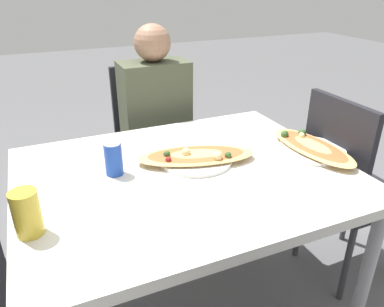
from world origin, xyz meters
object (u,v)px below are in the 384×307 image
(chair_side_right, at_px, (347,183))
(pizza_main, at_px, (196,157))
(chair_far_seated, at_px, (151,138))
(person_seated, at_px, (156,118))
(pizza_second, at_px, (312,147))
(drink_glass, at_px, (27,213))
(soda_can, at_px, (114,159))
(dining_table, at_px, (185,187))

(chair_side_right, xyz_separation_m, pizza_main, (-0.73, 0.12, 0.23))
(chair_far_seated, height_order, person_seated, person_seated)
(pizza_second, bearing_deg, drink_glass, -173.92)
(soda_can, xyz_separation_m, pizza_second, (0.80, -0.14, -0.04))
(chair_far_seated, relative_size, drink_glass, 6.82)
(person_seated, distance_m, pizza_second, 0.87)
(pizza_main, bearing_deg, dining_table, -138.83)
(dining_table, bearing_deg, pizza_second, -5.05)
(chair_side_right, distance_m, pizza_second, 0.34)
(pizza_main, bearing_deg, soda_can, 175.43)
(dining_table, xyz_separation_m, chair_side_right, (0.80, -0.05, -0.14))
(chair_side_right, height_order, soda_can, chair_side_right)
(chair_far_seated, xyz_separation_m, pizza_second, (0.44, -0.87, 0.23))
(drink_glass, distance_m, pizza_second, 1.12)
(dining_table, height_order, pizza_main, pizza_main)
(soda_can, distance_m, drink_glass, 0.40)
(soda_can, bearing_deg, drink_glass, -139.87)
(pizza_second, bearing_deg, chair_side_right, -0.87)
(drink_glass, bearing_deg, pizza_second, 6.08)
(drink_glass, bearing_deg, chair_side_right, 4.82)
(chair_far_seated, xyz_separation_m, person_seated, (-0.00, -0.12, 0.17))
(chair_side_right, bearing_deg, soda_can, -97.71)
(chair_side_right, xyz_separation_m, soda_can, (-1.05, 0.14, 0.27))
(dining_table, relative_size, drink_glass, 8.88)
(person_seated, bearing_deg, pizza_second, 120.08)
(drink_glass, bearing_deg, dining_table, 16.82)
(chair_side_right, bearing_deg, pizza_main, -99.08)
(soda_can, bearing_deg, chair_far_seated, 63.22)
(chair_side_right, xyz_separation_m, pizza_second, (-0.25, 0.00, 0.23))
(pizza_second, bearing_deg, chair_far_seated, 116.57)
(pizza_main, relative_size, pizza_second, 1.12)
(pizza_main, distance_m, soda_can, 0.33)
(person_seated, bearing_deg, dining_table, 80.25)
(person_seated, bearing_deg, drink_glass, 52.23)
(person_seated, relative_size, pizza_main, 2.38)
(dining_table, bearing_deg, chair_far_seated, 81.64)
(chair_side_right, bearing_deg, person_seated, -137.93)
(dining_table, relative_size, chair_side_right, 1.30)
(person_seated, xyz_separation_m, drink_glass, (-0.67, -0.87, 0.11))
(soda_can, height_order, pizza_second, soda_can)
(chair_side_right, distance_m, drink_glass, 1.39)
(pizza_second, bearing_deg, person_seated, 120.08)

